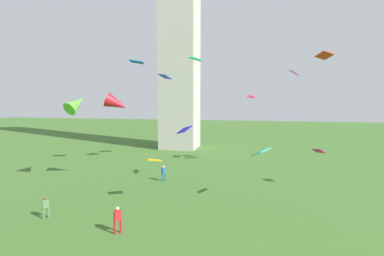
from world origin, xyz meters
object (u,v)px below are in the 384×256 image
object	(u,v)px
person_1	(164,172)
kite_flying_0	(195,59)
kite_flying_4	(154,160)
kite_flying_10	(325,55)
kite_flying_8	(137,62)
kite_flying_2	(261,152)
kite_flying_5	(76,104)
kite_flying_1	(251,97)
kite_flying_9	(165,77)
person_2	(118,218)
kite_flying_6	(318,151)
kite_flying_11	(294,73)
person_0	(46,206)
kite_flying_7	(117,104)
kite_flying_3	(184,130)

from	to	relation	value
person_1	kite_flying_0	distance (m)	15.19
kite_flying_4	kite_flying_10	bearing A→B (deg)	-176.29
kite_flying_8	kite_flying_2	bearing A→B (deg)	-37.77
kite_flying_10	kite_flying_5	bearing A→B (deg)	157.67
kite_flying_4	kite_flying_1	bearing A→B (deg)	-151.72
kite_flying_2	kite_flying_9	world-z (taller)	kite_flying_9
person_2	kite_flying_6	size ratio (longest dim) A/B	1.40
person_1	kite_flying_9	bearing A→B (deg)	50.41
kite_flying_5	kite_flying_11	bearing A→B (deg)	-140.31
person_2	kite_flying_6	xyz separation A→B (m)	(14.29, 12.85, 2.63)
kite_flying_0	kite_flying_10	size ratio (longest dim) A/B	0.86
kite_flying_0	kite_flying_5	size ratio (longest dim) A/B	0.67
person_1	kite_flying_2	xyz separation A→B (m)	(9.74, -4.47, 3.33)
kite_flying_8	person_0	bearing A→B (deg)	-101.91
kite_flying_4	kite_flying_11	bearing A→B (deg)	-166.03
person_2	kite_flying_11	bearing A→B (deg)	13.44
kite_flying_2	kite_flying_7	xyz separation A→B (m)	(-13.81, 2.37, 3.83)
person_1	kite_flying_11	bearing A→B (deg)	-24.82
kite_flying_0	kite_flying_2	xyz separation A→B (m)	(8.06, -12.52, -9.44)
kite_flying_2	kite_flying_4	distance (m)	8.70
kite_flying_11	kite_flying_4	bearing A→B (deg)	13.64
kite_flying_3	kite_flying_6	size ratio (longest dim) A/B	1.55
person_0	kite_flying_0	size ratio (longest dim) A/B	0.87
kite_flying_6	person_1	bearing A→B (deg)	-124.08
kite_flying_1	kite_flying_3	size ratio (longest dim) A/B	0.69
kite_flying_2	kite_flying_10	xyz separation A→B (m)	(6.72, 10.54, 9.06)
kite_flying_4	kite_flying_3	bearing A→B (deg)	-132.47
person_2	kite_flying_9	size ratio (longest dim) A/B	0.91
kite_flying_2	kite_flying_8	world-z (taller)	kite_flying_8
person_0	kite_flying_5	bearing A→B (deg)	-119.84
kite_flying_8	kite_flying_1	bearing A→B (deg)	13.77
person_2	kite_flying_9	xyz separation A→B (m)	(-2.73, 18.41, 10.42)
kite_flying_11	kite_flying_5	bearing A→B (deg)	-9.90
kite_flying_2	kite_flying_5	size ratio (longest dim) A/B	0.66
kite_flying_0	kite_flying_3	xyz separation A→B (m)	(0.43, -7.56, -8.29)
person_2	kite_flying_8	world-z (taller)	kite_flying_8
kite_flying_7	kite_flying_10	world-z (taller)	kite_flying_10
person_1	kite_flying_1	size ratio (longest dim) A/B	1.23
kite_flying_2	kite_flying_9	size ratio (longest dim) A/B	0.93
kite_flying_0	kite_flying_5	distance (m)	15.62
kite_flying_0	kite_flying_2	world-z (taller)	kite_flying_0
kite_flying_0	kite_flying_1	xyz separation A→B (m)	(6.99, 0.67, -4.77)
person_0	kite_flying_1	xyz separation A→B (m)	(13.88, 19.65, 8.02)
kite_flying_1	kite_flying_7	bearing A→B (deg)	132.86
person_0	kite_flying_8	distance (m)	18.75
person_1	kite_flying_3	bearing A→B (deg)	-42.52
person_2	kite_flying_3	xyz separation A→B (m)	(1.23, 12.45, 4.42)
kite_flying_6	kite_flying_8	size ratio (longest dim) A/B	0.69
kite_flying_8	kite_flying_11	world-z (taller)	kite_flying_8
kite_flying_8	kite_flying_11	distance (m)	18.53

